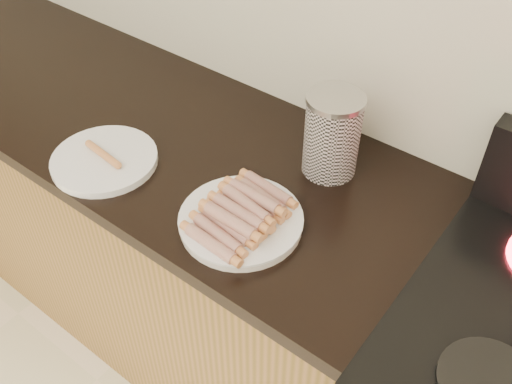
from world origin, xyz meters
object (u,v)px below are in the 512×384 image
Objects in this scene: main_plate at (241,222)px; canister at (332,135)px; mug at (340,129)px; side_plate at (104,160)px.

main_plate is 0.30m from canister.
canister is 1.93× the size of mug.
main_plate is at bearing 5.78° from side_plate.
main_plate is at bearing -93.50° from mug.
canister reaches higher than side_plate.
canister is at bearing -72.46° from mug.
canister reaches higher than main_plate.
mug reaches higher than side_plate.
side_plate is 0.56m from canister.
mug is (0.02, 0.37, 0.04)m from main_plate.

